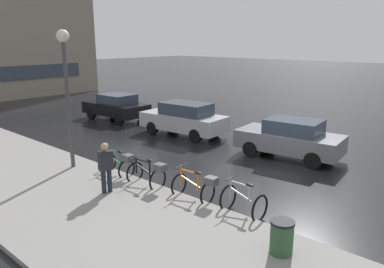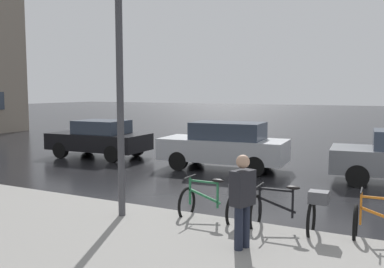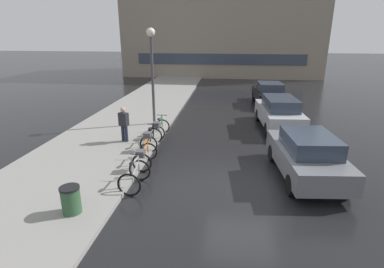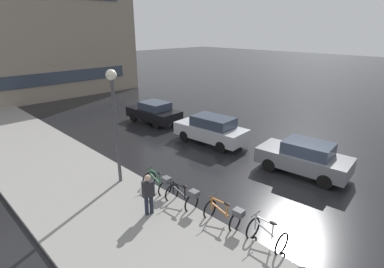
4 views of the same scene
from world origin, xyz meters
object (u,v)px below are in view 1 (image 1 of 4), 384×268
(car_silver, at_px, (184,119))
(trash_bin, at_px, (281,240))
(bicycle_second, at_px, (197,186))
(car_black, at_px, (116,106))
(pedestrian, at_px, (106,167))
(bicycle_third, at_px, (149,173))
(bicycle_nearest, at_px, (243,201))
(bicycle_farthest, at_px, (120,163))
(streetlamp, at_px, (66,76))
(car_grey, at_px, (290,138))

(car_silver, relative_size, trash_bin, 4.96)
(bicycle_second, distance_m, car_black, 12.43)
(pedestrian, bearing_deg, bicycle_third, -19.70)
(car_black, bearing_deg, bicycle_nearest, -113.76)
(bicycle_second, bearing_deg, bicycle_farthest, 93.78)
(bicycle_third, distance_m, streetlamp, 4.44)
(bicycle_third, bearing_deg, streetlamp, 101.46)
(bicycle_nearest, distance_m, bicycle_second, 1.52)
(bicycle_nearest, xyz_separation_m, car_silver, (5.39, 7.05, 0.42))
(bicycle_nearest, distance_m, bicycle_third, 3.32)
(bicycle_third, bearing_deg, car_grey, -17.41)
(bicycle_farthest, distance_m, pedestrian, 1.72)
(bicycle_farthest, relative_size, pedestrian, 0.81)
(car_grey, height_order, streetlamp, streetlamp)
(bicycle_second, height_order, streetlamp, streetlamp)
(bicycle_farthest, bearing_deg, streetlamp, 110.79)
(bicycle_second, height_order, bicycle_farthest, bicycle_second)
(bicycle_second, xyz_separation_m, bicycle_third, (-0.23, 1.79, 0.02))
(car_grey, relative_size, streetlamp, 0.86)
(car_grey, distance_m, streetlamp, 8.69)
(bicycle_second, bearing_deg, pedestrian, 123.97)
(bicycle_nearest, bearing_deg, bicycle_third, 96.07)
(bicycle_nearest, bearing_deg, bicycle_farthest, 93.99)
(pedestrian, bearing_deg, bicycle_second, -56.03)
(bicycle_farthest, height_order, car_black, car_black)
(bicycle_farthest, height_order, car_grey, car_grey)
(bicycle_farthest, xyz_separation_m, car_black, (5.87, 7.78, 0.28))
(streetlamp, height_order, trash_bin, streetlamp)
(bicycle_third, relative_size, car_grey, 0.33)
(bicycle_nearest, height_order, car_grey, car_grey)
(bicycle_nearest, relative_size, streetlamp, 0.22)
(streetlamp, bearing_deg, car_silver, 3.99)
(bicycle_farthest, bearing_deg, car_black, 52.96)
(bicycle_farthest, xyz_separation_m, pedestrian, (-1.30, -1.04, 0.46))
(car_grey, xyz_separation_m, car_silver, (-0.10, 5.58, 0.04))
(car_black, relative_size, pedestrian, 2.45)
(bicycle_third, relative_size, streetlamp, 0.28)
(streetlamp, bearing_deg, car_grey, -38.27)
(trash_bin, bearing_deg, car_black, 64.92)
(bicycle_third, height_order, streetlamp, streetlamp)
(bicycle_third, relative_size, pedestrian, 0.82)
(streetlamp, relative_size, trash_bin, 5.53)
(bicycle_second, xyz_separation_m, car_silver, (5.50, 5.54, 0.35))
(bicycle_third, height_order, car_black, car_black)
(bicycle_third, bearing_deg, trash_bin, -99.17)
(trash_bin, bearing_deg, pedestrian, 94.84)
(car_silver, relative_size, car_black, 1.07)
(bicycle_second, distance_m, trash_bin, 3.42)
(bicycle_nearest, bearing_deg, car_grey, 15.00)
(car_black, height_order, trash_bin, car_black)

